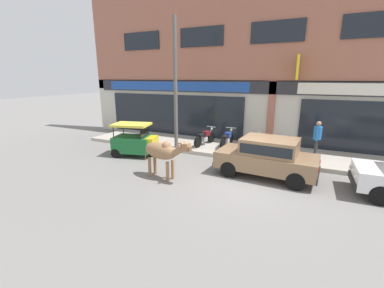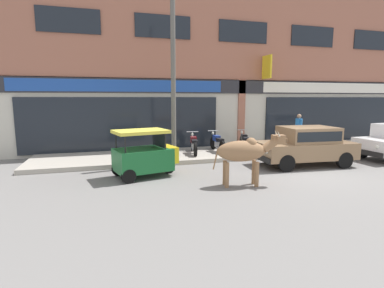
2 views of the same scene
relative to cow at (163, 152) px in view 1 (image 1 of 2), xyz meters
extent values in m
plane|color=slate|center=(2.76, 0.91, -1.01)|extent=(90.00, 90.00, 0.00)
cube|color=#A8A093|center=(2.76, 4.61, -0.92)|extent=(19.00, 3.01, 0.17)
cube|color=#9E604C|center=(2.76, 6.39, 5.12)|extent=(23.00, 0.55, 6.60)
cube|color=beige|center=(2.76, 6.39, 0.69)|extent=(23.00, 0.55, 3.40)
cube|color=#28282D|center=(2.76, 6.07, 2.04)|extent=(22.08, 0.08, 0.64)
cube|color=black|center=(-2.99, 6.06, 0.34)|extent=(8.74, 0.10, 2.40)
cube|color=#1E479E|center=(-2.99, 6.04, 2.04)|extent=(9.20, 0.05, 0.52)
cube|color=#9E604C|center=(2.76, 6.09, 0.69)|extent=(0.36, 0.12, 3.40)
cube|color=black|center=(-5.06, 6.08, 4.65)|extent=(2.50, 0.06, 1.00)
cube|color=black|center=(-1.15, 6.08, 4.65)|extent=(2.50, 0.06, 1.00)
cube|color=black|center=(2.76, 6.08, 4.65)|extent=(2.50, 0.06, 1.00)
cube|color=black|center=(6.67, 6.08, 4.65)|extent=(2.50, 0.06, 1.00)
cube|color=yellow|center=(3.86, 5.66, 2.99)|extent=(0.08, 0.80, 1.10)
ellipsoid|color=#936B47|center=(-0.10, 0.02, 0.01)|extent=(1.47, 0.76, 0.60)
sphere|color=#936B47|center=(0.18, -0.03, 0.24)|extent=(0.32, 0.32, 0.32)
cylinder|color=#936B47|center=(0.35, 0.08, -0.65)|extent=(0.12, 0.12, 0.72)
cylinder|color=#936B47|center=(0.30, -0.20, -0.65)|extent=(0.12, 0.12, 0.72)
cylinder|color=#936B47|center=(-0.50, 0.24, -0.65)|extent=(0.12, 0.12, 0.72)
cylinder|color=#936B47|center=(-0.55, -0.05, -0.65)|extent=(0.12, 0.12, 0.72)
cylinder|color=#936B47|center=(0.71, -0.13, 0.16)|extent=(0.50, 0.32, 0.43)
cube|color=#936B47|center=(0.96, -0.17, 0.33)|extent=(0.39, 0.28, 0.26)
cube|color=brown|center=(1.14, -0.21, 0.29)|extent=(0.17, 0.18, 0.14)
cone|color=beige|center=(0.94, -0.07, 0.51)|extent=(0.12, 0.08, 0.19)
cone|color=beige|center=(0.91, -0.27, 0.51)|extent=(0.12, 0.08, 0.19)
cube|color=#936B47|center=(0.91, 0.00, 0.39)|extent=(0.06, 0.14, 0.10)
cube|color=#936B47|center=(0.86, -0.32, 0.39)|extent=(0.06, 0.14, 0.10)
cylinder|color=#936B47|center=(-0.83, 0.15, -0.21)|extent=(0.17, 0.07, 0.60)
cylinder|color=black|center=(6.68, 0.89, -0.71)|extent=(0.60, 0.19, 0.60)
cylinder|color=black|center=(6.65, 2.33, -0.71)|extent=(0.60, 0.19, 0.60)
cube|color=black|center=(6.09, 1.60, -0.63)|extent=(0.15, 1.52, 0.20)
sphere|color=silver|center=(6.07, 1.12, -0.33)|extent=(0.14, 0.14, 0.14)
sphere|color=silver|center=(6.05, 2.08, -0.33)|extent=(0.14, 0.14, 0.14)
cylinder|color=black|center=(2.12, 1.10, -0.71)|extent=(0.61, 0.22, 0.60)
cylinder|color=black|center=(2.22, 2.54, -0.71)|extent=(0.61, 0.22, 0.60)
cylinder|color=black|center=(4.42, 0.95, -0.71)|extent=(0.61, 0.22, 0.60)
cylinder|color=black|center=(4.51, 2.39, -0.71)|extent=(0.61, 0.22, 0.60)
cube|color=#846647|center=(3.32, 1.74, -0.41)|extent=(3.60, 1.83, 0.60)
cube|color=#846647|center=(3.42, 1.74, 0.17)|extent=(1.99, 1.56, 0.56)
cube|color=black|center=(3.42, 1.74, 0.17)|extent=(1.84, 1.57, 0.35)
cube|color=black|center=(1.59, 1.86, -0.63)|extent=(0.22, 1.52, 0.20)
cube|color=black|center=(5.05, 1.63, -0.63)|extent=(0.22, 1.52, 0.20)
sphere|color=silver|center=(1.53, 1.38, -0.33)|extent=(0.14, 0.14, 0.14)
sphere|color=silver|center=(1.59, 2.34, -0.33)|extent=(0.14, 0.14, 0.14)
cube|color=red|center=(5.04, 1.13, -0.31)|extent=(0.04, 0.16, 0.14)
cube|color=red|center=(5.10, 2.12, -0.31)|extent=(0.04, 0.16, 0.14)
cylinder|color=black|center=(-1.81, 2.01, -0.79)|extent=(0.46, 0.22, 0.44)
cylinder|color=black|center=(-3.44, 2.15, -0.79)|extent=(0.46, 0.22, 0.44)
cylinder|color=black|center=(-3.19, 1.14, -0.79)|extent=(0.46, 0.22, 0.44)
cube|color=#19602D|center=(-2.69, 1.80, -0.44)|extent=(1.94, 1.53, 0.70)
cube|color=yellow|center=(-1.81, 2.01, -0.34)|extent=(0.56, 0.93, 0.52)
cylinder|color=black|center=(-2.25, 2.41, 0.19)|extent=(0.04, 0.04, 0.55)
cylinder|color=black|center=(-2.01, 1.45, 0.19)|extent=(0.04, 0.04, 0.55)
cylinder|color=black|center=(-3.49, 2.11, 0.19)|extent=(0.04, 0.04, 0.55)
cylinder|color=black|center=(-3.26, 1.15, 0.19)|extent=(0.04, 0.04, 0.55)
cube|color=#DBCC42|center=(-2.73, 1.79, 0.46)|extent=(1.83, 1.45, 0.10)
cube|color=black|center=(-2.13, 1.93, 0.18)|extent=(0.25, 0.91, 0.50)
cylinder|color=black|center=(-0.09, 5.05, -0.56)|extent=(0.20, 0.57, 0.56)
cylinder|color=black|center=(-0.32, 3.83, -0.56)|extent=(0.20, 0.57, 0.56)
cube|color=#B2B5BA|center=(-0.21, 4.42, -0.52)|extent=(0.26, 0.35, 0.24)
cube|color=maroon|center=(-0.18, 4.58, -0.26)|extent=(0.31, 0.44, 0.24)
cube|color=black|center=(-0.25, 4.18, -0.28)|extent=(0.31, 0.55, 0.12)
cylinder|color=#B2B5BA|center=(-0.10, 5.00, -0.26)|extent=(0.09, 0.27, 0.59)
cylinder|color=#B2B5BA|center=(-0.09, 5.03, 0.02)|extent=(0.52, 0.13, 0.03)
sphere|color=silver|center=(-0.08, 5.09, -0.10)|extent=(0.12, 0.12, 0.12)
cylinder|color=#B2B5BA|center=(-0.38, 4.09, -0.60)|extent=(0.15, 0.48, 0.06)
cylinder|color=black|center=(0.95, 5.21, -0.56)|extent=(0.11, 0.56, 0.56)
cylinder|color=black|center=(0.93, 3.96, -0.56)|extent=(0.11, 0.56, 0.56)
cube|color=#B2B5BA|center=(0.94, 4.57, -0.52)|extent=(0.21, 0.32, 0.24)
cube|color=navy|center=(0.94, 4.73, -0.26)|extent=(0.25, 0.40, 0.24)
cube|color=black|center=(0.93, 4.33, -0.28)|extent=(0.23, 0.52, 0.12)
cylinder|color=#B2B5BA|center=(0.95, 5.15, -0.26)|extent=(0.05, 0.27, 0.59)
cylinder|color=#B2B5BA|center=(0.95, 5.19, 0.02)|extent=(0.52, 0.04, 0.03)
sphere|color=silver|center=(0.95, 5.25, -0.10)|extent=(0.12, 0.12, 0.12)
cylinder|color=#B2B5BA|center=(0.82, 4.21, -0.60)|extent=(0.07, 0.48, 0.06)
cylinder|color=black|center=(2.39, 5.19, -0.56)|extent=(0.23, 0.57, 0.56)
cylinder|color=black|center=(2.09, 3.98, -0.56)|extent=(0.23, 0.57, 0.56)
cube|color=#B2B5BA|center=(2.24, 4.57, -0.52)|extent=(0.27, 0.36, 0.24)
cube|color=black|center=(2.28, 4.72, -0.26)|extent=(0.33, 0.45, 0.24)
cube|color=black|center=(2.18, 4.33, -0.28)|extent=(0.34, 0.56, 0.12)
cylinder|color=#B2B5BA|center=(2.38, 5.13, -0.26)|extent=(0.10, 0.27, 0.59)
cylinder|color=#B2B5BA|center=(2.39, 5.17, 0.02)|extent=(0.51, 0.16, 0.03)
sphere|color=silver|center=(2.40, 5.23, -0.10)|extent=(0.12, 0.12, 0.12)
cylinder|color=#B2B5BA|center=(2.05, 4.24, -0.60)|extent=(0.17, 0.48, 0.06)
cylinder|color=#2D2D33|center=(4.96, 4.39, -0.43)|extent=(0.11, 0.11, 0.82)
cylinder|color=#2D2D33|center=(4.99, 4.57, -0.43)|extent=(0.11, 0.11, 0.82)
cylinder|color=#236BB7|center=(4.98, 4.48, 0.26)|extent=(0.32, 0.32, 0.56)
cylinder|color=#236BB7|center=(4.95, 4.27, 0.23)|extent=(0.08, 0.08, 0.56)
cylinder|color=#236BB7|center=(5.01, 4.69, 0.23)|extent=(0.08, 0.08, 0.56)
sphere|color=tan|center=(4.98, 4.48, 0.66)|extent=(0.20, 0.20, 0.20)
cylinder|color=#595651|center=(-1.30, 3.41, 2.19)|extent=(0.18, 0.18, 6.06)
camera|label=1|loc=(4.66, -7.47, 2.57)|focal=24.00mm
camera|label=2|loc=(-3.77, -7.66, 1.52)|focal=28.00mm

